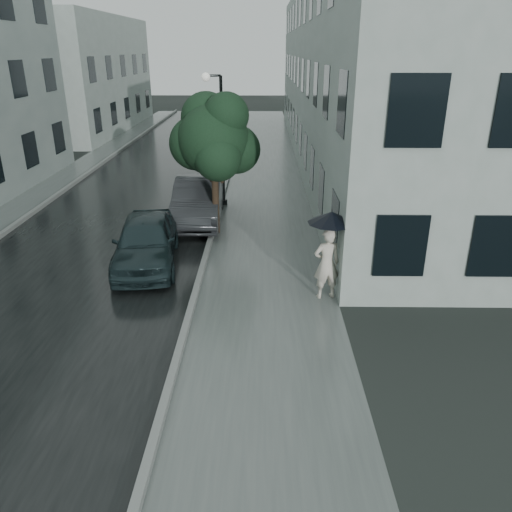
{
  "coord_description": "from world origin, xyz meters",
  "views": [
    {
      "loc": [
        0.13,
        -9.24,
        5.81
      ],
      "look_at": [
        -0.03,
        1.55,
        1.3
      ],
      "focal_mm": 35.0,
      "sensor_mm": 36.0,
      "label": 1
    }
  ],
  "objects_px": {
    "street_tree": "(214,138)",
    "pedestrian": "(327,264)",
    "car_near": "(146,241)",
    "car_far": "(198,200)",
    "lamp_post": "(218,132)"
  },
  "relations": [
    {
      "from": "car_far",
      "to": "pedestrian",
      "type": "bearing_deg",
      "value": -58.63
    },
    {
      "from": "pedestrian",
      "to": "car_near",
      "type": "xyz_separation_m",
      "value": [
        -4.92,
        2.0,
        -0.19
      ]
    },
    {
      "from": "pedestrian",
      "to": "lamp_post",
      "type": "xyz_separation_m",
      "value": [
        -3.3,
        7.99,
        1.95
      ]
    },
    {
      "from": "street_tree",
      "to": "car_far",
      "type": "height_order",
      "value": "street_tree"
    },
    {
      "from": "pedestrian",
      "to": "street_tree",
      "type": "height_order",
      "value": "street_tree"
    },
    {
      "from": "lamp_post",
      "to": "car_far",
      "type": "height_order",
      "value": "lamp_post"
    },
    {
      "from": "lamp_post",
      "to": "car_far",
      "type": "relative_size",
      "value": 1.08
    },
    {
      "from": "pedestrian",
      "to": "car_far",
      "type": "relative_size",
      "value": 0.39
    },
    {
      "from": "pedestrian",
      "to": "car_near",
      "type": "bearing_deg",
      "value": -34.96
    },
    {
      "from": "street_tree",
      "to": "lamp_post",
      "type": "relative_size",
      "value": 0.92
    },
    {
      "from": "pedestrian",
      "to": "car_near",
      "type": "distance_m",
      "value": 5.31
    },
    {
      "from": "car_near",
      "to": "car_far",
      "type": "bearing_deg",
      "value": 68.59
    },
    {
      "from": "pedestrian",
      "to": "car_far",
      "type": "distance_m",
      "value": 7.15
    },
    {
      "from": "lamp_post",
      "to": "car_far",
      "type": "distance_m",
      "value": 2.95
    },
    {
      "from": "street_tree",
      "to": "pedestrian",
      "type": "bearing_deg",
      "value": -56.69
    }
  ]
}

